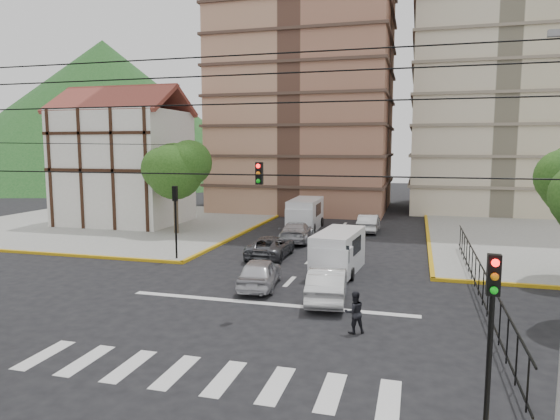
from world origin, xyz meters
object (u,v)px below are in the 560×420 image
(car_white_front_right, at_px, (327,284))
(van_right_lane, at_px, (338,253))
(traffic_light_se, at_px, (491,319))
(pedestrian_crosswalk, at_px, (354,312))
(van_left_lane, at_px, (305,215))
(traffic_light_nw, at_px, (175,210))
(car_silver_front_left, at_px, (260,273))

(car_white_front_right, bearing_deg, van_right_lane, -92.33)
(traffic_light_se, distance_m, van_right_lane, 16.35)
(van_right_lane, distance_m, pedestrian_crosswalk, 8.88)
(traffic_light_se, relative_size, car_white_front_right, 0.94)
(traffic_light_se, bearing_deg, van_left_lane, 110.13)
(traffic_light_nw, relative_size, van_left_lane, 0.77)
(traffic_light_se, xyz_separation_m, van_right_lane, (-5.71, 15.18, -2.01))
(traffic_light_se, xyz_separation_m, van_left_lane, (-10.64, 29.02, -1.87))
(van_right_lane, bearing_deg, van_left_lane, 115.08)
(van_left_lane, distance_m, pedestrian_crosswalk, 23.52)
(traffic_light_se, distance_m, car_silver_front_left, 14.71)
(traffic_light_nw, bearing_deg, car_white_front_right, -28.05)
(van_right_lane, xyz_separation_m, car_white_front_right, (0.33, -5.03, -0.34))
(car_silver_front_left, distance_m, pedestrian_crosswalk, 7.15)
(car_white_front_right, bearing_deg, car_silver_front_left, -25.61)
(car_silver_front_left, bearing_deg, traffic_light_nw, -39.33)
(van_right_lane, bearing_deg, car_silver_front_left, -125.26)
(van_left_lane, relative_size, car_silver_front_left, 1.32)
(van_left_lane, bearing_deg, car_white_front_right, -76.19)
(van_left_lane, xyz_separation_m, car_silver_front_left, (1.68, -17.60, -0.51))
(van_right_lane, height_order, car_silver_front_left, van_right_lane)
(car_white_front_right, bearing_deg, traffic_light_nw, -34.17)
(traffic_light_nw, height_order, van_left_lane, traffic_light_nw)
(traffic_light_nw, bearing_deg, van_right_lane, -2.41)
(traffic_light_se, bearing_deg, pedestrian_crosswalk, 119.77)
(traffic_light_nw, relative_size, van_right_lane, 0.84)
(car_silver_front_left, height_order, car_white_front_right, car_white_front_right)
(car_silver_front_left, distance_m, car_white_front_right, 3.80)
(traffic_light_nw, distance_m, pedestrian_crosswalk, 15.11)
(traffic_light_nw, distance_m, car_white_front_right, 11.82)
(van_left_lane, height_order, car_silver_front_left, van_left_lane)
(car_silver_front_left, bearing_deg, van_right_lane, -137.91)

